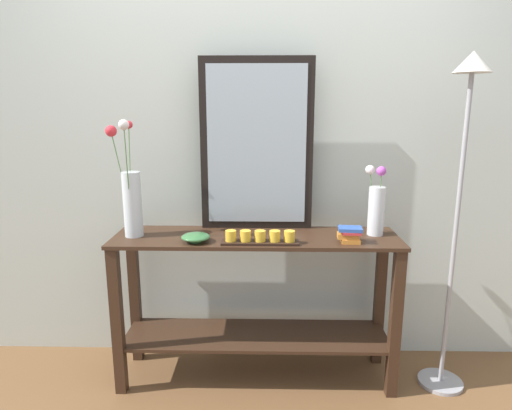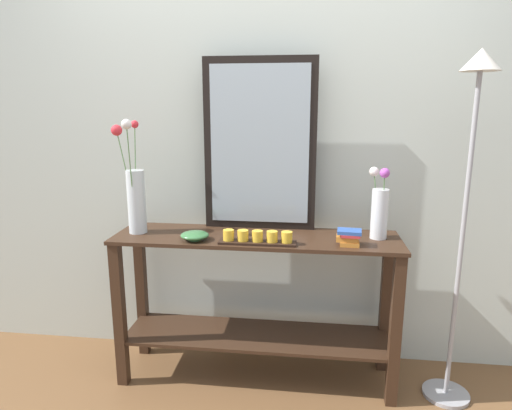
# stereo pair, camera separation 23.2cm
# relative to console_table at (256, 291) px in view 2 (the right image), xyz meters

# --- Properties ---
(ground_plane) EXTENTS (7.00, 6.00, 0.02)m
(ground_plane) POSITION_rel_console_table_xyz_m (0.00, 0.00, -0.53)
(ground_plane) COLOR brown
(wall_back) EXTENTS (6.40, 0.08, 2.70)m
(wall_back) POSITION_rel_console_table_xyz_m (0.00, 0.32, 0.83)
(wall_back) COLOR beige
(wall_back) RESTS_ON ground
(console_table) EXTENTS (1.53, 0.40, 0.84)m
(console_table) POSITION_rel_console_table_xyz_m (0.00, 0.00, 0.00)
(console_table) COLOR #382316
(console_table) RESTS_ON ground
(mirror_leaning) EXTENTS (0.62, 0.03, 0.94)m
(mirror_leaning) POSITION_rel_console_table_xyz_m (0.00, 0.17, 0.78)
(mirror_leaning) COLOR black
(mirror_leaning) RESTS_ON console_table
(tall_vase_left) EXTENTS (0.17, 0.24, 0.62)m
(tall_vase_left) POSITION_rel_console_table_xyz_m (-0.66, -0.01, 0.53)
(tall_vase_left) COLOR silver
(tall_vase_left) RESTS_ON console_table
(vase_right) EXTENTS (0.10, 0.13, 0.37)m
(vase_right) POSITION_rel_console_table_xyz_m (0.64, 0.04, 0.47)
(vase_right) COLOR silver
(vase_right) RESTS_ON console_table
(candle_tray) EXTENTS (0.39, 0.09, 0.07)m
(candle_tray) POSITION_rel_console_table_xyz_m (0.02, -0.13, 0.34)
(candle_tray) COLOR black
(candle_tray) RESTS_ON console_table
(decorative_bowl) EXTENTS (0.15, 0.15, 0.05)m
(decorative_bowl) POSITION_rel_console_table_xyz_m (-0.31, -0.11, 0.34)
(decorative_bowl) COLOR #38703D
(decorative_bowl) RESTS_ON console_table
(book_stack) EXTENTS (0.13, 0.10, 0.08)m
(book_stack) POSITION_rel_console_table_xyz_m (0.48, -0.10, 0.36)
(book_stack) COLOR orange
(book_stack) RESTS_ON console_table
(floor_lamp) EXTENTS (0.24, 0.24, 1.77)m
(floor_lamp) POSITION_rel_console_table_xyz_m (1.03, -0.06, 0.68)
(floor_lamp) COLOR #9E9EA3
(floor_lamp) RESTS_ON ground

